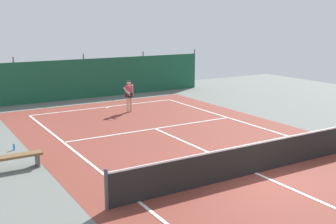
{
  "coord_description": "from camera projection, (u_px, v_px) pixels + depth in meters",
  "views": [
    {
      "loc": [
        -8.79,
        -9.22,
        4.71
      ],
      "look_at": [
        0.17,
        5.57,
        0.9
      ],
      "focal_mm": 44.94,
      "sensor_mm": 36.0,
      "label": 1
    }
  ],
  "objects": [
    {
      "name": "ground_plane",
      "position": [
        255.0,
        173.0,
        13.17
      ],
      "size": [
        36.0,
        36.0,
        0.0
      ],
      "primitive_type": "plane",
      "color": "slate"
    },
    {
      "name": "court_surface",
      "position": [
        255.0,
        173.0,
        13.17
      ],
      "size": [
        11.02,
        26.6,
        0.01
      ],
      "color": "brown",
      "rests_on": "ground"
    },
    {
      "name": "tennis_net",
      "position": [
        256.0,
        158.0,
        13.06
      ],
      "size": [
        10.12,
        0.1,
        1.1
      ],
      "color": "black",
      "rests_on": "ground"
    },
    {
      "name": "back_fence",
      "position": [
        82.0,
        86.0,
        26.0
      ],
      "size": [
        16.3,
        0.98,
        2.7
      ],
      "color": "#195138",
      "rests_on": "ground"
    },
    {
      "name": "tennis_player",
      "position": [
        129.0,
        94.0,
        21.7
      ],
      "size": [
        0.62,
        0.81,
        1.64
      ],
      "rotation": [
        0.0,
        0.0,
        3.35
      ],
      "color": "#D8AD8C",
      "rests_on": "ground"
    },
    {
      "name": "tennis_ball_near_player",
      "position": [
        120.0,
        101.0,
        24.58
      ],
      "size": [
        0.07,
        0.07,
        0.07
      ],
      "primitive_type": "sphere",
      "color": "#CCDB33",
      "rests_on": "ground"
    },
    {
      "name": "parked_car",
      "position": [
        46.0,
        82.0,
        26.61
      ],
      "size": [
        2.26,
        4.32,
        1.68
      ],
      "rotation": [
        0.0,
        0.0,
        -0.08
      ],
      "color": "silver",
      "rests_on": "ground"
    },
    {
      "name": "courtside_bench",
      "position": [
        16.0,
        158.0,
        13.43
      ],
      "size": [
        1.6,
        0.4,
        0.49
      ],
      "color": "brown",
      "rests_on": "ground"
    },
    {
      "name": "water_bottle",
      "position": [
        14.0,
        147.0,
        15.49
      ],
      "size": [
        0.08,
        0.08,
        0.24
      ],
      "primitive_type": "cylinder",
      "color": "#338CD8",
      "rests_on": "ground"
    }
  ]
}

